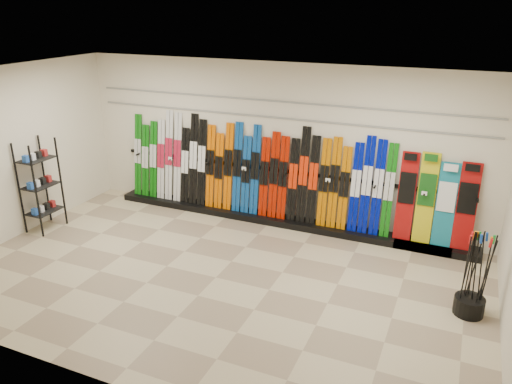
% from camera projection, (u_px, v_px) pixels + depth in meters
% --- Properties ---
extents(floor, '(8.00, 8.00, 0.00)m').
position_uv_depth(floor, '(216.00, 277.00, 7.69)').
color(floor, gray).
rests_on(floor, ground).
extents(back_wall, '(8.00, 0.00, 8.00)m').
position_uv_depth(back_wall, '(276.00, 144.00, 9.30)').
color(back_wall, beige).
rests_on(back_wall, floor).
extents(left_wall, '(0.00, 5.00, 5.00)m').
position_uv_depth(left_wall, '(9.00, 155.00, 8.64)').
color(left_wall, beige).
rests_on(left_wall, floor).
extents(ceiling, '(8.00, 8.00, 0.00)m').
position_uv_depth(ceiling, '(209.00, 81.00, 6.62)').
color(ceiling, silver).
rests_on(ceiling, back_wall).
extents(ski_rack_base, '(8.00, 0.40, 0.12)m').
position_uv_depth(ski_rack_base, '(282.00, 221.00, 9.54)').
color(ski_rack_base, black).
rests_on(ski_rack_base, floor).
extents(skis, '(5.37, 0.28, 1.83)m').
position_uv_depth(skis, '(250.00, 171.00, 9.54)').
color(skis, '#0E640E').
rests_on(skis, ski_rack_base).
extents(snowboards, '(1.26, 0.24, 1.55)m').
position_uv_depth(snowboards, '(436.00, 201.00, 8.31)').
color(snowboards, '#990C0C').
rests_on(snowboards, ski_rack_base).
extents(accessory_rack, '(0.40, 0.60, 1.70)m').
position_uv_depth(accessory_rack, '(41.00, 186.00, 9.07)').
color(accessory_rack, black).
rests_on(accessory_rack, floor).
extents(pole_bin, '(0.40, 0.40, 0.25)m').
position_uv_depth(pole_bin, '(469.00, 306.00, 6.76)').
color(pole_bin, black).
rests_on(pole_bin, floor).
extents(ski_poles, '(0.35, 0.28, 1.18)m').
position_uv_depth(ski_poles, '(475.00, 274.00, 6.59)').
color(ski_poles, black).
rests_on(ski_poles, pole_bin).
extents(slatwall_rail_0, '(7.60, 0.02, 0.03)m').
position_uv_depth(slatwall_rail_0, '(276.00, 118.00, 9.10)').
color(slatwall_rail_0, gray).
rests_on(slatwall_rail_0, back_wall).
extents(slatwall_rail_1, '(7.60, 0.02, 0.03)m').
position_uv_depth(slatwall_rail_1, '(276.00, 101.00, 9.00)').
color(slatwall_rail_1, gray).
rests_on(slatwall_rail_1, back_wall).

